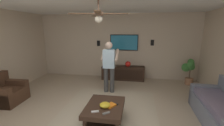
{
  "coord_description": "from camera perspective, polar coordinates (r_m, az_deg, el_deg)",
  "views": [
    {
      "loc": [
        -2.96,
        -0.83,
        2.01
      ],
      "look_at": [
        0.65,
        -0.23,
        1.19
      ],
      "focal_mm": 24.15,
      "sensor_mm": 36.0,
      "label": 1
    }
  ],
  "objects": [
    {
      "name": "ground_plane",
      "position": [
        3.67,
        -5.63,
        -20.6
      ],
      "size": [
        7.76,
        7.76,
        0.0
      ],
      "primitive_type": "plane",
      "color": "tan"
    },
    {
      "name": "wall_back_tv",
      "position": [
        6.31,
        1.8,
        6.3
      ],
      "size": [
        0.1,
        6.67,
        2.62
      ],
      "primitive_type": "cube",
      "color": "#C6B299",
      "rests_on": "ground"
    },
    {
      "name": "area_rug",
      "position": [
        3.77,
        -2.01,
        -19.49
      ],
      "size": [
        3.13,
        2.37,
        0.01
      ],
      "primitive_type": "cube",
      "color": "tan",
      "rests_on": "ground"
    },
    {
      "name": "armchair",
      "position": [
        5.19,
        -35.3,
        -9.24
      ],
      "size": [
        0.83,
        0.84,
        0.82
      ],
      "rotation": [
        0.0,
        0.0,
        -1.53
      ],
      "color": "#472D1E",
      "rests_on": "ground"
    },
    {
      "name": "coffee_table",
      "position": [
        3.45,
        -2.74,
        -17.16
      ],
      "size": [
        1.0,
        0.8,
        0.4
      ],
      "color": "#332116",
      "rests_on": "ground"
    },
    {
      "name": "media_console",
      "position": [
        6.15,
        4.18,
        -3.73
      ],
      "size": [
        0.45,
        1.7,
        0.55
      ],
      "rotation": [
        0.0,
        0.0,
        3.14
      ],
      "color": "#332116",
      "rests_on": "ground"
    },
    {
      "name": "tv",
      "position": [
        6.16,
        4.57,
        7.74
      ],
      "size": [
        0.05,
        1.13,
        0.64
      ],
      "rotation": [
        0.0,
        0.0,
        3.14
      ],
      "color": "black"
    },
    {
      "name": "person_standing",
      "position": [
        4.74,
        -1.11,
        -0.46
      ],
      "size": [
        0.53,
        0.53,
        1.64
      ],
      "rotation": [
        0.0,
        0.0,
        -0.0
      ],
      "color": "#3F3F3F",
      "rests_on": "ground"
    },
    {
      "name": "potted_plant_tall",
      "position": [
        6.19,
        27.08,
        -2.06
      ],
      "size": [
        0.49,
        0.45,
        0.94
      ],
      "color": "#9E6B4C",
      "rests_on": "ground"
    },
    {
      "name": "bowl",
      "position": [
        3.3,
        -2.67,
        -15.59
      ],
      "size": [
        0.22,
        0.22,
        0.1
      ],
      "primitive_type": "ellipsoid",
      "color": "gold",
      "rests_on": "coffee_table"
    },
    {
      "name": "remote_white",
      "position": [
        3.16,
        -6.43,
        -17.79
      ],
      "size": [
        0.09,
        0.16,
        0.02
      ],
      "primitive_type": "cube",
      "rotation": [
        0.0,
        0.0,
        5.06
      ],
      "color": "white",
      "rests_on": "coffee_table"
    },
    {
      "name": "remote_black",
      "position": [
        3.37,
        1.16,
        -15.64
      ],
      "size": [
        0.15,
        0.13,
        0.02
      ],
      "primitive_type": "cube",
      "rotation": [
        0.0,
        0.0,
        5.62
      ],
      "color": "black",
      "rests_on": "coffee_table"
    },
    {
      "name": "remote_grey",
      "position": [
        3.1,
        -2.23,
        -18.44
      ],
      "size": [
        0.13,
        0.15,
        0.02
      ],
      "primitive_type": "cube",
      "rotation": [
        0.0,
        0.0,
        2.23
      ],
      "color": "slate",
      "rests_on": "coffee_table"
    },
    {
      "name": "book",
      "position": [
        3.35,
        -0.59,
        -15.74
      ],
      "size": [
        0.27,
        0.26,
        0.04
      ],
      "primitive_type": "cube",
      "rotation": [
        0.0,
        0.0,
        2.55
      ],
      "color": "orange",
      "rests_on": "coffee_table"
    },
    {
      "name": "vase_round",
      "position": [
        6.01,
        6.05,
        -0.36
      ],
      "size": [
        0.22,
        0.22,
        0.22
      ],
      "primitive_type": "sphere",
      "color": "red",
      "rests_on": "media_console"
    },
    {
      "name": "wall_speaker_left",
      "position": [
        6.18,
        15.0,
        7.45
      ],
      "size": [
        0.06,
        0.12,
        0.22
      ],
      "primitive_type": "cube",
      "color": "black"
    },
    {
      "name": "wall_speaker_right",
      "position": [
        6.36,
        -5.12,
        7.45
      ],
      "size": [
        0.06,
        0.12,
        0.22
      ],
      "primitive_type": "cube",
      "color": "black"
    },
    {
      "name": "ceiling_fan",
      "position": [
        3.25,
        -5.21,
        17.56
      ],
      "size": [
        1.17,
        1.2,
        0.46
      ],
      "color": "#4C3828"
    }
  ]
}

